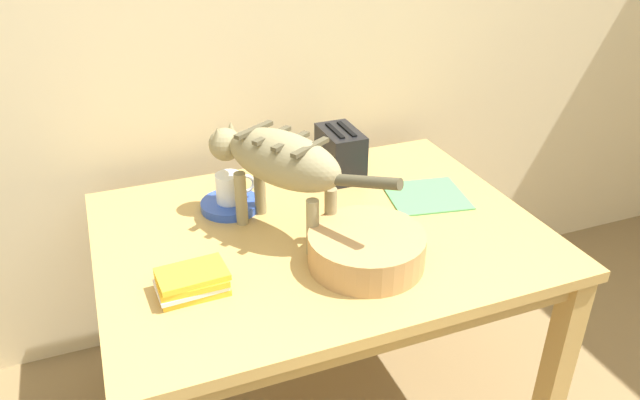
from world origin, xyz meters
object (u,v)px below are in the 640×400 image
object	(u,v)px
dining_table	(320,252)
saucer_bowl	(230,205)
cat	(279,161)
coffee_mug	(230,188)
magazine	(426,196)
wicker_basket	(366,248)
toaster	(340,153)
book_stack	(192,282)

from	to	relation	value
dining_table	saucer_bowl	xyz separation A→B (m)	(-0.22, 0.22, 0.10)
cat	coffee_mug	bearing A→B (deg)	89.12
saucer_bowl	magazine	xyz separation A→B (m)	(0.63, -0.16, -0.01)
saucer_bowl	wicker_basket	xyz separation A→B (m)	(0.27, -0.44, 0.04)
saucer_bowl	coffee_mug	world-z (taller)	coffee_mug
wicker_basket	toaster	xyz separation A→B (m)	(0.15, 0.53, 0.04)
dining_table	wicker_basket	world-z (taller)	wicker_basket
dining_table	magazine	world-z (taller)	magazine
book_stack	wicker_basket	distance (m)	0.47
dining_table	magazine	size ratio (longest dim) A/B	5.25
cat	coffee_mug	size ratio (longest dim) A/B	4.56
magazine	saucer_bowl	bearing A→B (deg)	175.74
magazine	dining_table	bearing A→B (deg)	-161.28
dining_table	book_stack	world-z (taller)	book_stack
cat	coffee_mug	distance (m)	0.26
book_stack	toaster	xyz separation A→B (m)	(0.62, 0.49, 0.05)
coffee_mug	book_stack	world-z (taller)	coffee_mug
cat	wicker_basket	distance (m)	0.35
cat	wicker_basket	world-z (taller)	cat
coffee_mug	wicker_basket	xyz separation A→B (m)	(0.27, -0.44, -0.03)
saucer_bowl	book_stack	bearing A→B (deg)	-116.50
cat	saucer_bowl	size ratio (longest dim) A/B	3.11
cat	toaster	xyz separation A→B (m)	(0.31, 0.28, -0.14)
saucer_bowl	magazine	size ratio (longest dim) A/B	0.75
coffee_mug	toaster	size ratio (longest dim) A/B	0.64
dining_table	book_stack	size ratio (longest dim) A/B	7.02
wicker_basket	toaster	distance (m)	0.55
toaster	cat	bearing A→B (deg)	-138.27
cat	coffee_mug	xyz separation A→B (m)	(-0.11, 0.18, -0.15)
coffee_mug	wicker_basket	bearing A→B (deg)	-58.24
book_stack	saucer_bowl	bearing A→B (deg)	63.50
saucer_bowl	coffee_mug	bearing A→B (deg)	0.00
cat	book_stack	size ratio (longest dim) A/B	3.13
saucer_bowl	dining_table	bearing A→B (deg)	-44.90
coffee_mug	book_stack	distance (m)	0.44
magazine	coffee_mug	bearing A→B (deg)	175.65
magazine	book_stack	distance (m)	0.86
dining_table	magazine	xyz separation A→B (m)	(0.40, 0.06, 0.09)
dining_table	magazine	bearing A→B (deg)	8.68
magazine	wicker_basket	distance (m)	0.45
coffee_mug	toaster	world-z (taller)	toaster
magazine	book_stack	xyz separation A→B (m)	(-0.82, -0.23, 0.03)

